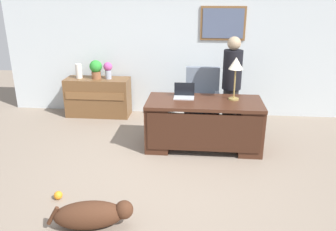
{
  "coord_description": "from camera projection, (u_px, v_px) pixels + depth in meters",
  "views": [
    {
      "loc": [
        0.39,
        -4.13,
        2.38
      ],
      "look_at": [
        -0.02,
        0.3,
        0.75
      ],
      "focal_mm": 36.62,
      "sensor_mm": 36.0,
      "label": 1
    }
  ],
  "objects": [
    {
      "name": "desk_lamp",
      "position": [
        236.0,
        66.0,
        5.16
      ],
      "size": [
        0.22,
        0.22,
        0.66
      ],
      "color": "#9E8447",
      "rests_on": "desk"
    },
    {
      "name": "ground_plane",
      "position": [
        168.0,
        174.0,
        4.72
      ],
      "size": [
        12.0,
        12.0,
        0.0
      ],
      "primitive_type": "plane",
      "color": "gray"
    },
    {
      "name": "dog_lying",
      "position": [
        93.0,
        214.0,
        3.62
      ],
      "size": [
        0.9,
        0.44,
        0.3
      ],
      "color": "#472819",
      "rests_on": "ground_plane"
    },
    {
      "name": "credenza",
      "position": [
        98.0,
        97.0,
        6.83
      ],
      "size": [
        1.25,
        0.5,
        0.76
      ],
      "color": "brown",
      "rests_on": "ground_plane"
    },
    {
      "name": "armchair",
      "position": [
        202.0,
        102.0,
        6.16
      ],
      "size": [
        0.6,
        0.59,
        1.09
      ],
      "color": "slate",
      "rests_on": "ground_plane"
    },
    {
      "name": "desk",
      "position": [
        204.0,
        123.0,
        5.37
      ],
      "size": [
        1.78,
        0.81,
        0.78
      ],
      "color": "#422316",
      "rests_on": "ground_plane"
    },
    {
      "name": "potted_plant",
      "position": [
        96.0,
        69.0,
        6.64
      ],
      "size": [
        0.24,
        0.24,
        0.36
      ],
      "color": "brown",
      "rests_on": "credenza"
    },
    {
      "name": "vase_empty",
      "position": [
        79.0,
        71.0,
        6.69
      ],
      "size": [
        0.13,
        0.13,
        0.28
      ],
      "primitive_type": "cylinder",
      "color": "silver",
      "rests_on": "credenza"
    },
    {
      "name": "dog_toy_ball",
      "position": [
        58.0,
        195.0,
        4.14
      ],
      "size": [
        0.1,
        0.1,
        0.1
      ],
      "primitive_type": "sphere",
      "color": "orange",
      "rests_on": "ground_plane"
    },
    {
      "name": "laptop",
      "position": [
        184.0,
        94.0,
        5.43
      ],
      "size": [
        0.32,
        0.22,
        0.23
      ],
      "color": "#B2B5BA",
      "rests_on": "desk"
    },
    {
      "name": "vase_with_flowers",
      "position": [
        108.0,
        69.0,
        6.62
      ],
      "size": [
        0.17,
        0.17,
        0.33
      ],
      "color": "#9DA6B9",
      "rests_on": "credenza"
    },
    {
      "name": "back_wall",
      "position": [
        181.0,
        46.0,
        6.68
      ],
      "size": [
        7.0,
        0.16,
        2.7
      ],
      "color": "silver",
      "rests_on": "ground_plane"
    },
    {
      "name": "person_standing",
      "position": [
        231.0,
        85.0,
        5.82
      ],
      "size": [
        0.32,
        0.32,
        1.68
      ],
      "color": "#262323",
      "rests_on": "ground_plane"
    }
  ]
}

